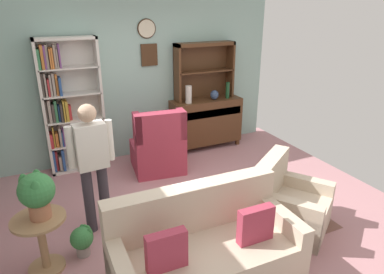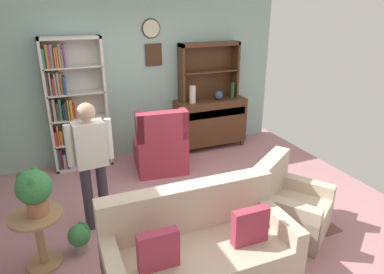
{
  "view_description": "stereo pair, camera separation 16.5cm",
  "coord_description": "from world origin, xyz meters",
  "px_view_note": "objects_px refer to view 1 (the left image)",
  "views": [
    {
      "loc": [
        -1.67,
        -3.54,
        2.56
      ],
      "look_at": [
        0.1,
        0.2,
        0.95
      ],
      "focal_mm": 32.35,
      "sensor_mm": 36.0,
      "label": 1
    },
    {
      "loc": [
        -1.52,
        -3.6,
        2.56
      ],
      "look_at": [
        0.1,
        0.2,
        0.95
      ],
      "focal_mm": 32.35,
      "sensor_mm": 36.0,
      "label": 2
    }
  ],
  "objects_px": {
    "potted_plant_small": "(82,239)",
    "person_reading": "(92,160)",
    "sideboard": "(206,121)",
    "potted_plant_large": "(37,192)",
    "bottle_wine": "(228,90)",
    "vase_tall": "(189,94)",
    "plant_stand": "(42,238)",
    "couch_floral": "(205,251)",
    "sideboard_hutch": "(204,63)",
    "vase_round": "(214,95)",
    "armchair_floral": "(290,206)",
    "bookshelf": "(67,107)",
    "wingback_chair": "(158,149)"
  },
  "relations": [
    {
      "from": "plant_stand",
      "to": "sideboard",
      "type": "bearing_deg",
      "value": 36.31
    },
    {
      "from": "vase_tall",
      "to": "bottle_wine",
      "type": "xyz_separation_m",
      "value": [
        0.78,
        -0.01,
        -0.0
      ]
    },
    {
      "from": "bookshelf",
      "to": "plant_stand",
      "type": "xyz_separation_m",
      "value": [
        -0.59,
        -2.27,
        -0.68
      ]
    },
    {
      "from": "wingback_chair",
      "to": "potted_plant_large",
      "type": "height_order",
      "value": "potted_plant_large"
    },
    {
      "from": "sideboard",
      "to": "bottle_wine",
      "type": "height_order",
      "value": "bottle_wine"
    },
    {
      "from": "sideboard",
      "to": "potted_plant_large",
      "type": "bearing_deg",
      "value": -143.48
    },
    {
      "from": "couch_floral",
      "to": "potted_plant_small",
      "type": "relative_size",
      "value": 5.38
    },
    {
      "from": "sideboard",
      "to": "person_reading",
      "type": "bearing_deg",
      "value": -143.65
    },
    {
      "from": "sideboard_hutch",
      "to": "vase_tall",
      "type": "bearing_deg",
      "value": -154.11
    },
    {
      "from": "couch_floral",
      "to": "person_reading",
      "type": "relative_size",
      "value": 1.16
    },
    {
      "from": "potted_plant_small",
      "to": "sideboard",
      "type": "bearing_deg",
      "value": 39.43
    },
    {
      "from": "bottle_wine",
      "to": "sideboard_hutch",
      "type": "bearing_deg",
      "value": 153.04
    },
    {
      "from": "bottle_wine",
      "to": "wingback_chair",
      "type": "distance_m",
      "value": 1.77
    },
    {
      "from": "person_reading",
      "to": "plant_stand",
      "type": "bearing_deg",
      "value": -143.81
    },
    {
      "from": "potted_plant_large",
      "to": "person_reading",
      "type": "xyz_separation_m",
      "value": [
        0.6,
        0.46,
        0.02
      ]
    },
    {
      "from": "sideboard_hutch",
      "to": "wingback_chair",
      "type": "distance_m",
      "value": 1.79
    },
    {
      "from": "person_reading",
      "to": "vase_tall",
      "type": "bearing_deg",
      "value": 40.08
    },
    {
      "from": "potted_plant_small",
      "to": "armchair_floral",
      "type": "bearing_deg",
      "value": -13.07
    },
    {
      "from": "bookshelf",
      "to": "sideboard_hutch",
      "type": "bearing_deg",
      "value": 0.63
    },
    {
      "from": "couch_floral",
      "to": "plant_stand",
      "type": "height_order",
      "value": "couch_floral"
    },
    {
      "from": "bottle_wine",
      "to": "armchair_floral",
      "type": "bearing_deg",
      "value": -104.07
    },
    {
      "from": "bottle_wine",
      "to": "plant_stand",
      "type": "distance_m",
      "value": 4.03
    },
    {
      "from": "potted_plant_large",
      "to": "sideboard_hutch",
      "type": "bearing_deg",
      "value": 37.87
    },
    {
      "from": "vase_round",
      "to": "potted_plant_large",
      "type": "distance_m",
      "value": 3.74
    },
    {
      "from": "bottle_wine",
      "to": "plant_stand",
      "type": "relative_size",
      "value": 0.49
    },
    {
      "from": "vase_tall",
      "to": "armchair_floral",
      "type": "relative_size",
      "value": 0.29
    },
    {
      "from": "vase_round",
      "to": "potted_plant_small",
      "type": "distance_m",
      "value": 3.52
    },
    {
      "from": "vase_round",
      "to": "person_reading",
      "type": "relative_size",
      "value": 0.11
    },
    {
      "from": "sideboard",
      "to": "wingback_chair",
      "type": "relative_size",
      "value": 1.24
    },
    {
      "from": "couch_floral",
      "to": "bookshelf",
      "type": "bearing_deg",
      "value": 104.95
    },
    {
      "from": "sideboard",
      "to": "vase_round",
      "type": "xyz_separation_m",
      "value": [
        0.13,
        -0.07,
        0.5
      ]
    },
    {
      "from": "potted_plant_large",
      "to": "potted_plant_small",
      "type": "distance_m",
      "value": 0.77
    },
    {
      "from": "vase_tall",
      "to": "bottle_wine",
      "type": "bearing_deg",
      "value": -0.66
    },
    {
      "from": "bookshelf",
      "to": "vase_round",
      "type": "distance_m",
      "value": 2.52
    },
    {
      "from": "wingback_chair",
      "to": "person_reading",
      "type": "xyz_separation_m",
      "value": [
        -1.19,
        -1.14,
        0.52
      ]
    },
    {
      "from": "sideboard_hutch",
      "to": "person_reading",
      "type": "height_order",
      "value": "sideboard_hutch"
    },
    {
      "from": "vase_round",
      "to": "bottle_wine",
      "type": "height_order",
      "value": "bottle_wine"
    },
    {
      "from": "sideboard",
      "to": "vase_tall",
      "type": "distance_m",
      "value": 0.69
    },
    {
      "from": "vase_round",
      "to": "plant_stand",
      "type": "distance_m",
      "value": 3.82
    },
    {
      "from": "plant_stand",
      "to": "wingback_chair",
      "type": "bearing_deg",
      "value": 41.36
    },
    {
      "from": "plant_stand",
      "to": "person_reading",
      "type": "bearing_deg",
      "value": 36.19
    },
    {
      "from": "bookshelf",
      "to": "vase_tall",
      "type": "xyz_separation_m",
      "value": [
        2.0,
        -0.16,
        0.01
      ]
    },
    {
      "from": "sideboard",
      "to": "sideboard_hutch",
      "type": "height_order",
      "value": "sideboard_hutch"
    },
    {
      "from": "plant_stand",
      "to": "person_reading",
      "type": "distance_m",
      "value": 0.95
    },
    {
      "from": "sideboard",
      "to": "armchair_floral",
      "type": "bearing_deg",
      "value": -95.52
    },
    {
      "from": "armchair_floral",
      "to": "sideboard",
      "type": "bearing_deg",
      "value": 84.48
    },
    {
      "from": "vase_round",
      "to": "wingback_chair",
      "type": "bearing_deg",
      "value": -158.0
    },
    {
      "from": "potted_plant_small",
      "to": "person_reading",
      "type": "xyz_separation_m",
      "value": [
        0.25,
        0.41,
        0.71
      ]
    },
    {
      "from": "potted_plant_small",
      "to": "person_reading",
      "type": "bearing_deg",
      "value": 58.41
    },
    {
      "from": "potted_plant_large",
      "to": "person_reading",
      "type": "bearing_deg",
      "value": 37.2
    }
  ]
}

